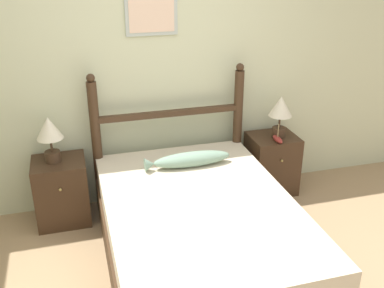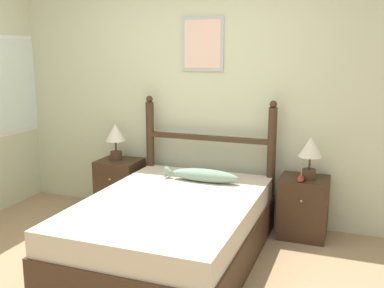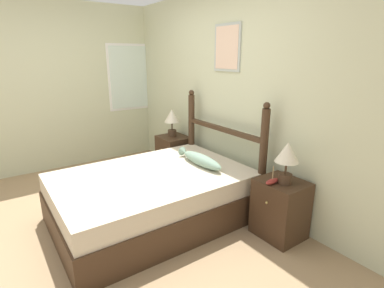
% 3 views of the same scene
% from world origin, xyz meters
% --- Properties ---
extents(ground_plane, '(16.00, 16.00, 0.00)m').
position_xyz_m(ground_plane, '(0.00, 0.00, 0.00)').
color(ground_plane, '#9E7F5B').
extents(wall_back, '(6.40, 0.08, 2.55)m').
position_xyz_m(wall_back, '(0.00, 1.73, 1.28)').
color(wall_back, beige).
rests_on(wall_back, ground_plane).
extents(wall_left, '(0.08, 6.40, 2.55)m').
position_xyz_m(wall_left, '(-2.13, 0.02, 1.28)').
color(wall_left, beige).
rests_on(wall_left, ground_plane).
extents(bed, '(1.42, 2.05, 0.54)m').
position_xyz_m(bed, '(0.19, 0.58, 0.27)').
color(bed, '#3D2819').
rests_on(bed, ground_plane).
extents(headboard, '(1.42, 0.09, 1.31)m').
position_xyz_m(headboard, '(0.19, 1.56, 0.69)').
color(headboard, '#3D2819').
rests_on(headboard, ground_plane).
extents(nightstand_left, '(0.45, 0.42, 0.59)m').
position_xyz_m(nightstand_left, '(-0.82, 1.47, 0.29)').
color(nightstand_left, '#3D2819').
rests_on(nightstand_left, ground_plane).
extents(nightstand_right, '(0.45, 0.42, 0.59)m').
position_xyz_m(nightstand_right, '(1.20, 1.47, 0.29)').
color(nightstand_right, '#3D2819').
rests_on(nightstand_right, ground_plane).
extents(table_lamp_left, '(0.22, 0.22, 0.41)m').
position_xyz_m(table_lamp_left, '(-0.85, 1.47, 0.86)').
color(table_lamp_left, '#422D1E').
rests_on(table_lamp_left, nightstand_left).
extents(table_lamp_right, '(0.22, 0.22, 0.41)m').
position_xyz_m(table_lamp_right, '(1.24, 1.45, 0.86)').
color(table_lamp_right, '#422D1E').
rests_on(table_lamp_right, nightstand_right).
extents(model_boat, '(0.06, 0.17, 0.18)m').
position_xyz_m(model_boat, '(1.18, 1.34, 0.62)').
color(model_boat, maroon).
rests_on(model_boat, nightstand_right).
extents(fish_pillow, '(0.75, 0.16, 0.13)m').
position_xyz_m(fish_pillow, '(0.27, 1.17, 0.60)').
color(fish_pillow, gray).
rests_on(fish_pillow, bed).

